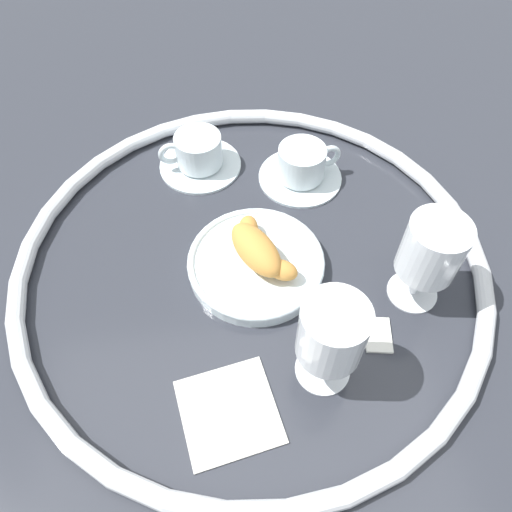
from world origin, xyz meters
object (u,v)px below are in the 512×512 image
pastry_plate (256,263)px  folded_napkin (229,411)px  juice_glass_right (332,335)px  juice_glass_left (432,251)px  coffee_cup_near (302,166)px  coffee_cup_far (198,154)px  sugar_packet (378,334)px  croissant_large (258,249)px

pastry_plate → folded_napkin: (0.20, -0.06, -0.01)m
juice_glass_right → folded_napkin: bearing=-72.2°
juice_glass_left → folded_napkin: size_ratio=1.27×
coffee_cup_near → folded_napkin: 0.40m
coffee_cup_far → sugar_packet: size_ratio=2.72×
coffee_cup_far → croissant_large: bearing=18.1°
pastry_plate → juice_glass_left: size_ratio=1.37×
sugar_packet → coffee_cup_far: bearing=-138.9°
croissant_large → coffee_cup_far: bearing=-161.9°
coffee_cup_far → folded_napkin: bearing=1.6°
juice_glass_left → juice_glass_right: same height
coffee_cup_far → sugar_packet: coffee_cup_far is taller
coffee_cup_near → coffee_cup_far: 0.17m
sugar_packet → juice_glass_right: bearing=-55.6°
folded_napkin → sugar_packet: bearing=110.7°
juice_glass_right → sugar_packet: juice_glass_right is taller
juice_glass_left → coffee_cup_far: bearing=-136.0°
sugar_packet → croissant_large: bearing=-122.3°
juice_glass_left → juice_glass_right: (0.10, -0.14, -0.00)m
juice_glass_right → coffee_cup_far: bearing=-161.0°
juice_glass_left → folded_napkin: (0.13, -0.26, -0.09)m
croissant_large → juice_glass_right: 0.18m
juice_glass_left → juice_glass_right: size_ratio=1.00×
coffee_cup_near → juice_glass_left: (0.24, 0.11, 0.07)m
coffee_cup_far → sugar_packet: bearing=31.6°
coffee_cup_far → folded_napkin: (0.42, 0.01, -0.02)m
coffee_cup_far → juice_glass_left: 0.40m
coffee_cup_near → juice_glass_right: bearing=-5.5°
juice_glass_right → juice_glass_left: bearing=123.5°
pastry_plate → coffee_cup_near: size_ratio=1.41×
pastry_plate → sugar_packet: (0.12, 0.14, -0.01)m
croissant_large → folded_napkin: 0.21m
juice_glass_right → folded_napkin: size_ratio=1.27×
folded_napkin → juice_glass_left: bearing=116.9°
croissant_large → pastry_plate: bearing=-63.7°
croissant_large → juice_glass_left: 0.22m
pastry_plate → coffee_cup_far: (-0.22, -0.07, 0.01)m
croissant_large → juice_glass_left: (0.07, 0.21, 0.05)m
pastry_plate → croissant_large: croissant_large is taller
croissant_large → juice_glass_right: bearing=20.2°
pastry_plate → coffee_cup_near: 0.20m
coffee_cup_far → folded_napkin: 0.42m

